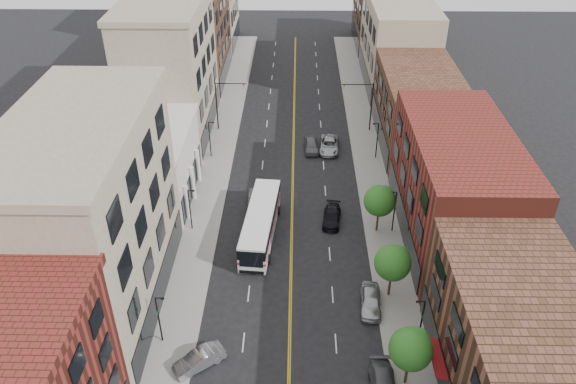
# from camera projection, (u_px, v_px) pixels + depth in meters

# --- Properties ---
(sidewalk_left) EXTENTS (4.00, 110.00, 0.15)m
(sidewalk_left) POSITION_uv_depth(u_px,v_px,m) (214.00, 176.00, 71.05)
(sidewalk_left) COLOR gray
(sidewalk_left) RESTS_ON ground
(sidewalk_right) EXTENTS (4.00, 110.00, 0.15)m
(sidewalk_right) POSITION_uv_depth(u_px,v_px,m) (372.00, 178.00, 70.76)
(sidewalk_right) COLOR gray
(sidewalk_right) RESTS_ON ground
(bldg_l_tanoffice) EXTENTS (10.00, 22.00, 18.00)m
(bldg_l_tanoffice) POSITION_uv_depth(u_px,v_px,m) (92.00, 223.00, 47.89)
(bldg_l_tanoffice) COLOR gray
(bldg_l_tanoffice) RESTS_ON ground
(bldg_l_white) EXTENTS (10.00, 14.00, 8.00)m
(bldg_l_white) POSITION_uv_depth(u_px,v_px,m) (148.00, 165.00, 65.65)
(bldg_l_white) COLOR silver
(bldg_l_white) RESTS_ON ground
(bldg_l_far_a) EXTENTS (10.00, 20.00, 18.00)m
(bldg_l_far_a) POSITION_uv_depth(u_px,v_px,m) (171.00, 71.00, 77.06)
(bldg_l_far_a) COLOR gray
(bldg_l_far_a) RESTS_ON ground
(bldg_l_far_b) EXTENTS (10.00, 20.00, 15.00)m
(bldg_l_far_b) POSITION_uv_depth(u_px,v_px,m) (194.00, 35.00, 94.55)
(bldg_l_far_b) COLOR #523220
(bldg_l_far_b) RESTS_ON ground
(bldg_r_mid) EXTENTS (10.00, 22.00, 12.00)m
(bldg_r_mid) POSITION_uv_depth(u_px,v_px,m) (455.00, 186.00, 58.22)
(bldg_r_mid) COLOR maroon
(bldg_r_mid) RESTS_ON ground
(bldg_r_far_a) EXTENTS (10.00, 20.00, 10.00)m
(bldg_r_far_a) POSITION_uv_depth(u_px,v_px,m) (419.00, 108.00, 76.27)
(bldg_r_far_a) COLOR #523220
(bldg_r_far_a) RESTS_ON ground
(bldg_r_far_b) EXTENTS (10.00, 22.00, 14.00)m
(bldg_r_far_b) POSITION_uv_depth(u_px,v_px,m) (398.00, 43.00, 92.67)
(bldg_r_far_b) COLOR gray
(bldg_r_far_b) RESTS_ON ground
(bldg_r_far_c) EXTENTS (10.00, 18.00, 11.00)m
(bldg_r_far_c) POSITION_uv_depth(u_px,v_px,m) (382.00, 17.00, 110.16)
(bldg_r_far_c) COLOR #523220
(bldg_r_far_c) RESTS_ON ground
(tree_r_1) EXTENTS (3.40, 3.40, 5.59)m
(tree_r_1) POSITION_uv_depth(u_px,v_px,m) (412.00, 348.00, 42.76)
(tree_r_1) COLOR black
(tree_r_1) RESTS_ON sidewalk_right
(tree_r_2) EXTENTS (3.40, 3.40, 5.59)m
(tree_r_2) POSITION_uv_depth(u_px,v_px,m) (394.00, 262.00, 51.09)
(tree_r_2) COLOR black
(tree_r_2) RESTS_ON sidewalk_right
(tree_r_3) EXTENTS (3.40, 3.40, 5.59)m
(tree_r_3) POSITION_uv_depth(u_px,v_px,m) (380.00, 200.00, 59.43)
(tree_r_3) COLOR black
(tree_r_3) RESTS_ON sidewalk_right
(lamp_l_1) EXTENTS (0.81, 0.55, 5.05)m
(lamp_l_1) POSITION_uv_depth(u_px,v_px,m) (159.00, 317.00, 46.97)
(lamp_l_1) COLOR black
(lamp_l_1) RESTS_ON sidewalk_left
(lamp_l_2) EXTENTS (0.81, 0.55, 5.05)m
(lamp_l_2) POSITION_uv_depth(u_px,v_px,m) (190.00, 207.00, 60.30)
(lamp_l_2) COLOR black
(lamp_l_2) RESTS_ON sidewalk_left
(lamp_l_3) EXTENTS (0.81, 0.55, 5.05)m
(lamp_l_3) POSITION_uv_depth(u_px,v_px,m) (210.00, 137.00, 73.63)
(lamp_l_3) COLOR black
(lamp_l_3) RESTS_ON sidewalk_left
(lamp_r_1) EXTENTS (0.81, 0.55, 5.05)m
(lamp_r_1) POSITION_uv_depth(u_px,v_px,m) (421.00, 320.00, 46.65)
(lamp_r_1) COLOR black
(lamp_r_1) RESTS_ON sidewalk_right
(lamp_r_2) EXTENTS (0.81, 0.55, 5.05)m
(lamp_r_2) POSITION_uv_depth(u_px,v_px,m) (394.00, 209.00, 59.98)
(lamp_r_2) COLOR black
(lamp_r_2) RESTS_ON sidewalk_right
(lamp_r_3) EXTENTS (0.81, 0.55, 5.05)m
(lamp_r_3) POSITION_uv_depth(u_px,v_px,m) (377.00, 139.00, 73.32)
(lamp_r_3) COLOR black
(lamp_r_3) RESTS_ON sidewalk_right
(signal_mast_left) EXTENTS (4.49, 0.18, 7.20)m
(signal_mast_left) POSITION_uv_depth(u_px,v_px,m) (221.00, 100.00, 79.36)
(signal_mast_left) COLOR black
(signal_mast_left) RESTS_ON sidewalk_left
(signal_mast_right) EXTENTS (4.49, 0.18, 7.20)m
(signal_mast_right) POSITION_uv_depth(u_px,v_px,m) (367.00, 101.00, 79.07)
(signal_mast_right) COLOR black
(signal_mast_right) RESTS_ON sidewalk_right
(city_bus) EXTENTS (3.91, 13.02, 3.30)m
(city_bus) POSITION_uv_depth(u_px,v_px,m) (260.00, 222.00, 59.82)
(city_bus) COLOR silver
(city_bus) RESTS_ON ground
(car_angle_b) EXTENTS (4.44, 3.82, 1.44)m
(car_angle_b) POSITION_uv_depth(u_px,v_px,m) (199.00, 360.00, 46.06)
(car_angle_b) COLOR #9FA0A7
(car_angle_b) RESTS_ON ground
(car_parked_far) EXTENTS (2.25, 4.84, 1.60)m
(car_parked_far) POSITION_uv_depth(u_px,v_px,m) (371.00, 301.00, 51.56)
(car_parked_far) COLOR #ADAFB6
(car_parked_far) RESTS_ON ground
(car_lane_behind) EXTENTS (1.92, 4.96, 1.61)m
(car_lane_behind) POSITION_uv_depth(u_px,v_px,m) (256.00, 199.00, 65.41)
(car_lane_behind) COLOR #545359
(car_lane_behind) RESTS_ON ground
(car_lane_a) EXTENTS (2.46, 4.90, 1.37)m
(car_lane_a) POSITION_uv_depth(u_px,v_px,m) (332.00, 217.00, 62.76)
(car_lane_a) COLOR black
(car_lane_a) RESTS_ON ground
(car_lane_b) EXTENTS (2.93, 5.71, 1.54)m
(car_lane_b) POSITION_uv_depth(u_px,v_px,m) (329.00, 145.00, 76.44)
(car_lane_b) COLOR #9FA3A7
(car_lane_b) RESTS_ON ground
(car_lane_c) EXTENTS (2.08, 4.67, 1.56)m
(car_lane_c) POSITION_uv_depth(u_px,v_px,m) (311.00, 145.00, 76.32)
(car_lane_c) COLOR #535459
(car_lane_c) RESTS_ON ground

